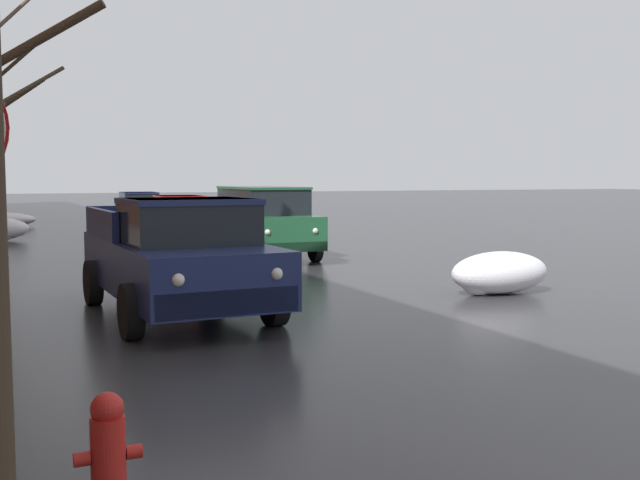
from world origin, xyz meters
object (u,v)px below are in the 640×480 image
at_px(fire_hydrant, 108,447).
at_px(suv_green_parked_kerbside_close, 262,219).
at_px(sedan_red_parked_kerbside_mid, 180,215).
at_px(pickup_truck_darkblue_approaching_near_lane, 178,257).
at_px(sedan_darkblue_parked_far_down_block, 139,208).

bearing_deg(fire_hydrant, suv_green_parked_kerbside_close, 66.61).
bearing_deg(sedan_red_parked_kerbside_mid, fire_hydrant, -104.47).
bearing_deg(fire_hydrant, pickup_truck_darkblue_approaching_near_lane, 72.93).
height_order(pickup_truck_darkblue_approaching_near_lane, fire_hydrant, pickup_truck_darkblue_approaching_near_lane).
relative_size(suv_green_parked_kerbside_close, fire_hydrant, 6.44).
relative_size(suv_green_parked_kerbside_close, sedan_darkblue_parked_far_down_block, 1.13).
xyz_separation_m(suv_green_parked_kerbside_close, sedan_red_parked_kerbside_mid, (-0.30, 7.79, -0.24)).
bearing_deg(fire_hydrant, sedan_darkblue_parked_far_down_block, 79.28).
relative_size(pickup_truck_darkblue_approaching_near_lane, fire_hydrant, 6.99).
distance_m(suv_green_parked_kerbside_close, sedan_darkblue_parked_far_down_block, 14.77).
relative_size(sedan_red_parked_kerbside_mid, sedan_darkblue_parked_far_down_block, 1.04).
height_order(suv_green_parked_kerbside_close, fire_hydrant, suv_green_parked_kerbside_close).
relative_size(pickup_truck_darkblue_approaching_near_lane, sedan_darkblue_parked_far_down_block, 1.23).
xyz_separation_m(pickup_truck_darkblue_approaching_near_lane, sedan_darkblue_parked_far_down_block, (3.42, 21.88, -0.13)).
bearing_deg(pickup_truck_darkblue_approaching_near_lane, sedan_red_parked_kerbside_mid, 76.62).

